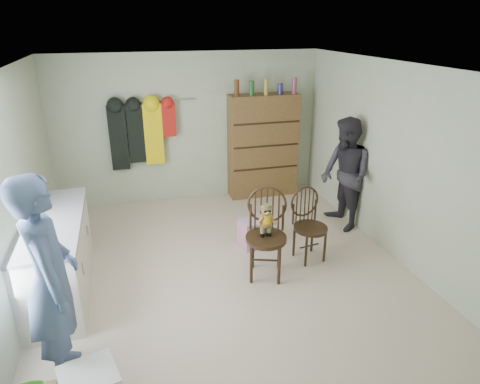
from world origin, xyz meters
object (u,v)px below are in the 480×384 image
object	(u,v)px
counter	(58,257)
dresser	(263,145)
chair_front	(266,228)
chair_far	(308,222)

from	to	relation	value
counter	dresser	size ratio (longest dim) A/B	0.90
chair_front	dresser	distance (m)	2.68
counter	chair_far	bearing A→B (deg)	-0.15
counter	chair_far	xyz separation A→B (m)	(3.07, -0.01, 0.05)
chair_far	dresser	size ratio (longest dim) A/B	0.47
dresser	counter	bearing A→B (deg)	-144.31
chair_far	counter	bearing A→B (deg)	170.82
chair_front	dresser	world-z (taller)	dresser
chair_front	dresser	size ratio (longest dim) A/B	0.54
chair_front	dresser	bearing A→B (deg)	92.54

